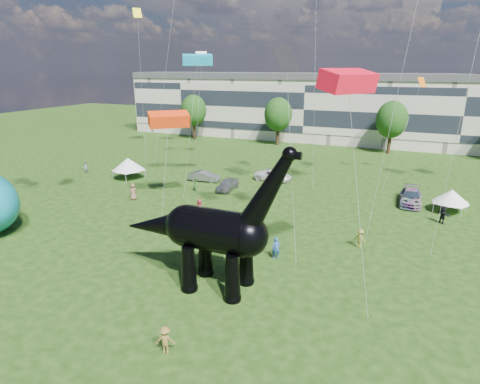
% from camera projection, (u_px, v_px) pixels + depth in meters
% --- Properties ---
extents(ground, '(220.00, 220.00, 0.00)m').
position_uv_depth(ground, '(201.00, 303.00, 25.45)').
color(ground, '#16330C').
rests_on(ground, ground).
extents(terrace_row, '(78.00, 11.00, 12.00)m').
position_uv_depth(terrace_row, '(311.00, 109.00, 81.09)').
color(terrace_row, beige).
rests_on(terrace_row, ground).
extents(tree_far_left, '(5.20, 5.20, 9.44)m').
position_uv_depth(tree_far_left, '(193.00, 108.00, 81.28)').
color(tree_far_left, '#382314').
rests_on(tree_far_left, ground).
extents(tree_mid_left, '(5.20, 5.20, 9.44)m').
position_uv_depth(tree_mid_left, '(278.00, 112.00, 74.58)').
color(tree_mid_left, '#382314').
rests_on(tree_mid_left, ground).
extents(tree_mid_right, '(5.20, 5.20, 9.44)m').
position_uv_depth(tree_mid_right, '(392.00, 117.00, 67.15)').
color(tree_mid_right, '#382314').
rests_on(tree_mid_right, ground).
extents(dinosaur_sculpture, '(12.68, 3.49, 10.43)m').
position_uv_depth(dinosaur_sculpture, '(210.00, 232.00, 26.41)').
color(dinosaur_sculpture, black).
rests_on(dinosaur_sculpture, ground).
extents(car_silver, '(1.77, 4.22, 1.43)m').
position_uv_depth(car_silver, '(227.00, 184.00, 48.43)').
color(car_silver, '#A5A5A9').
rests_on(car_silver, ground).
extents(car_grey, '(4.22, 1.86, 1.35)m').
position_uv_depth(car_grey, '(204.00, 176.00, 52.19)').
color(car_grey, slate).
rests_on(car_grey, ground).
extents(car_white, '(4.97, 2.45, 1.36)m').
position_uv_depth(car_white, '(273.00, 176.00, 52.52)').
color(car_white, white).
rests_on(car_white, ground).
extents(car_dark, '(2.32, 5.46, 1.57)m').
position_uv_depth(car_dark, '(411.00, 197.00, 43.54)').
color(car_dark, '#595960').
rests_on(car_dark, ground).
extents(gazebo_near, '(4.27, 4.27, 2.41)m').
position_uv_depth(gazebo_near, '(451.00, 196.00, 40.83)').
color(gazebo_near, white).
rests_on(gazebo_near, ground).
extents(gazebo_left, '(5.11, 5.11, 2.82)m').
position_uv_depth(gazebo_left, '(128.00, 164.00, 53.00)').
color(gazebo_left, white).
rests_on(gazebo_left, ground).
extents(visitors, '(56.85, 35.67, 1.89)m').
position_uv_depth(visitors, '(256.00, 208.00, 39.93)').
color(visitors, maroon).
rests_on(visitors, ground).
extents(kites, '(63.70, 39.80, 30.82)m').
position_uv_depth(kites, '(212.00, 93.00, 36.98)').
color(kites, red).
rests_on(kites, ground).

